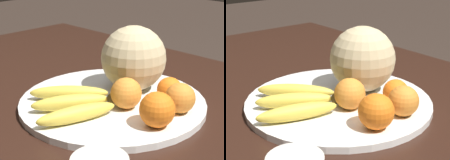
# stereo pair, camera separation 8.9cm
# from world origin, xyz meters

# --- Properties ---
(kitchen_table) EXTENTS (1.61, 1.00, 0.76)m
(kitchen_table) POSITION_xyz_m (0.00, 0.00, 0.67)
(kitchen_table) COLOR black
(kitchen_table) RESTS_ON ground_plane
(fruit_bowl) EXTENTS (0.45, 0.45, 0.02)m
(fruit_bowl) POSITION_xyz_m (0.02, -0.00, 0.77)
(fruit_bowl) COLOR white
(fruit_bowl) RESTS_ON kitchen_table
(melon) EXTENTS (0.16, 0.16, 0.16)m
(melon) POSITION_xyz_m (0.01, 0.09, 0.85)
(melon) COLOR #C6B284
(melon) RESTS_ON fruit_bowl
(banana_bunch) EXTENTS (0.22, 0.23, 0.04)m
(banana_bunch) POSITION_xyz_m (0.00, -0.11, 0.79)
(banana_bunch) COLOR #473819
(banana_bunch) RESTS_ON fruit_bowl
(orange_front_left) EXTENTS (0.07, 0.07, 0.07)m
(orange_front_left) POSITION_xyz_m (0.19, -0.03, 0.81)
(orange_front_left) COLOR orange
(orange_front_left) RESTS_ON fruit_bowl
(orange_front_right) EXTENTS (0.07, 0.07, 0.07)m
(orange_front_right) POSITION_xyz_m (0.18, 0.06, 0.81)
(orange_front_right) COLOR orange
(orange_front_right) RESTS_ON fruit_bowl
(orange_mid_center) EXTENTS (0.06, 0.06, 0.06)m
(orange_mid_center) POSITION_xyz_m (0.13, 0.09, 0.80)
(orange_mid_center) COLOR orange
(orange_mid_center) RESTS_ON fruit_bowl
(orange_back_left) EXTENTS (0.07, 0.07, 0.07)m
(orange_back_left) POSITION_xyz_m (0.08, -0.01, 0.81)
(orange_back_left) COLOR orange
(orange_back_left) RESTS_ON fruit_bowl
(produce_tag) EXTENTS (0.07, 0.07, 0.00)m
(produce_tag) POSITION_xyz_m (0.06, 0.05, 0.77)
(produce_tag) COLOR white
(produce_tag) RESTS_ON fruit_bowl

